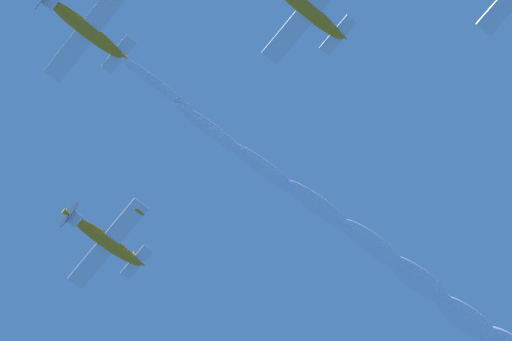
{
  "coord_description": "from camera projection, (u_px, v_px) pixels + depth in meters",
  "views": [
    {
      "loc": [
        -23.98,
        -24.75,
        1.5
      ],
      "look_at": [
        13.98,
        -0.78,
        88.72
      ],
      "focal_mm": 77.92,
      "sensor_mm": 36.0,
      "label": 1
    }
  ],
  "objects": [
    {
      "name": "airplane_left_wingman",
      "position": [
        304.0,
        6.0,
        90.81
      ],
      "size": [
        9.09,
        10.01,
        3.18
      ],
      "color": "orange"
    },
    {
      "name": "airplane_lead",
      "position": [
        83.0,
        27.0,
        93.07
      ],
      "size": [
        9.09,
        10.05,
        3.11
      ],
      "color": "orange"
    },
    {
      "name": "smoke_trail_lead",
      "position": [
        447.0,
        302.0,
        104.48
      ],
      "size": [
        55.18,
        19.8,
        3.35
      ],
      "color": "white"
    },
    {
      "name": "airplane_right_wingman",
      "position": [
        104.0,
        239.0,
        100.95
      ],
      "size": [
        9.09,
        10.03,
        3.13
      ],
      "color": "orange"
    }
  ]
}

